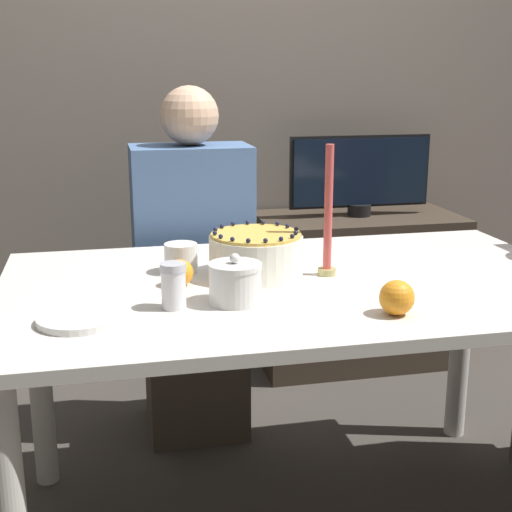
{
  "coord_description": "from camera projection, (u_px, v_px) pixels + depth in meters",
  "views": [
    {
      "loc": [
        -0.49,
        -1.72,
        1.27
      ],
      "look_at": [
        -0.1,
        0.07,
        0.79
      ],
      "focal_mm": 50.0,
      "sensor_mm": 36.0,
      "label": 1
    }
  ],
  "objects": [
    {
      "name": "sugar_bowl",
      "position": [
        235.0,
        283.0,
        1.67
      ],
      "size": [
        0.13,
        0.13,
        0.12
      ],
      "color": "silver",
      "rests_on": "dining_table"
    },
    {
      "name": "orange_fruit_0",
      "position": [
        180.0,
        273.0,
        1.81
      ],
      "size": [
        0.07,
        0.07,
        0.07
      ],
      "color": "orange",
      "rests_on": "dining_table"
    },
    {
      "name": "sugar_shaker",
      "position": [
        174.0,
        286.0,
        1.63
      ],
      "size": [
        0.06,
        0.06,
        0.11
      ],
      "color": "white",
      "rests_on": "dining_table"
    },
    {
      "name": "cup",
      "position": [
        181.0,
        258.0,
        1.93
      ],
      "size": [
        0.09,
        0.09,
        0.08
      ],
      "color": "white",
      "rests_on": "dining_table"
    },
    {
      "name": "person_man_blue_shirt",
      "position": [
        193.0,
        287.0,
        2.49
      ],
      "size": [
        0.4,
        0.34,
        1.22
      ],
      "rotation": [
        0.0,
        0.0,
        3.14
      ],
      "color": "#473D33",
      "rests_on": "ground_plane"
    },
    {
      "name": "plate_stack",
      "position": [
        79.0,
        319.0,
        1.55
      ],
      "size": [
        0.18,
        0.18,
        0.02
      ],
      "color": "silver",
      "rests_on": "dining_table"
    },
    {
      "name": "orange_fruit_1",
      "position": [
        397.0,
        298.0,
        1.59
      ],
      "size": [
        0.08,
        0.08,
        0.08
      ],
      "color": "orange",
      "rests_on": "dining_table"
    },
    {
      "name": "candle",
      "position": [
        328.0,
        221.0,
        1.87
      ],
      "size": [
        0.05,
        0.05,
        0.35
      ],
      "color": "tan",
      "rests_on": "dining_table"
    },
    {
      "name": "cake",
      "position": [
        256.0,
        255.0,
        1.89
      ],
      "size": [
        0.25,
        0.25,
        0.13
      ],
      "color": "white",
      "rests_on": "dining_table"
    },
    {
      "name": "side_cabinet",
      "position": [
        356.0,
        289.0,
        3.15
      ],
      "size": [
        0.87,
        0.45,
        0.66
      ],
      "color": "#382D23",
      "rests_on": "ground_plane"
    },
    {
      "name": "tv_monitor",
      "position": [
        360.0,
        174.0,
        3.02
      ],
      "size": [
        0.62,
        0.1,
        0.34
      ],
      "color": "black",
      "rests_on": "side_cabinet"
    },
    {
      "name": "dining_table",
      "position": [
        297.0,
        319.0,
        1.88
      ],
      "size": [
        1.53,
        0.91,
        0.73
      ],
      "color": "beige",
      "rests_on": "ground_plane"
    },
    {
      "name": "wall_behind",
      "position": [
        211.0,
        62.0,
        3.04
      ],
      "size": [
        8.0,
        0.05,
        2.6
      ],
      "color": "slate",
      "rests_on": "ground_plane"
    }
  ]
}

